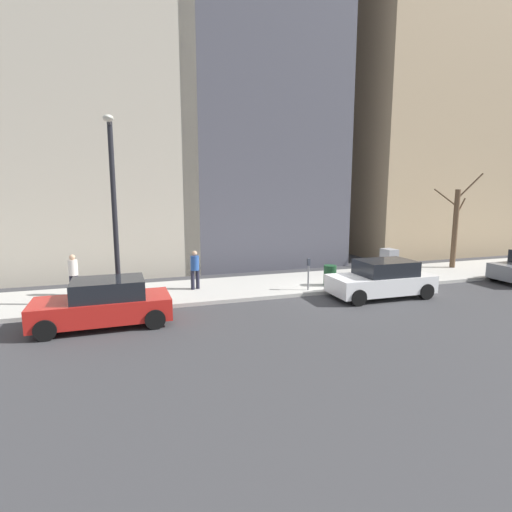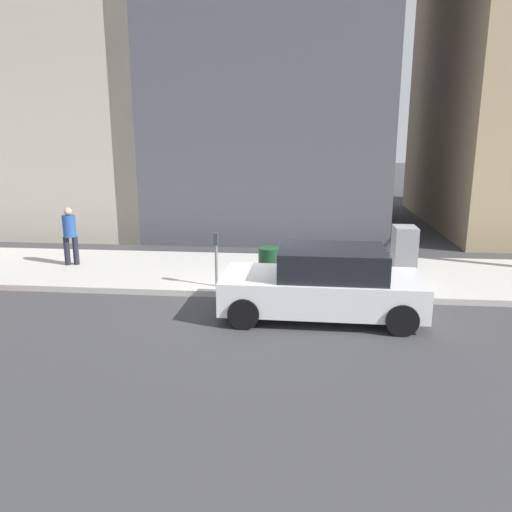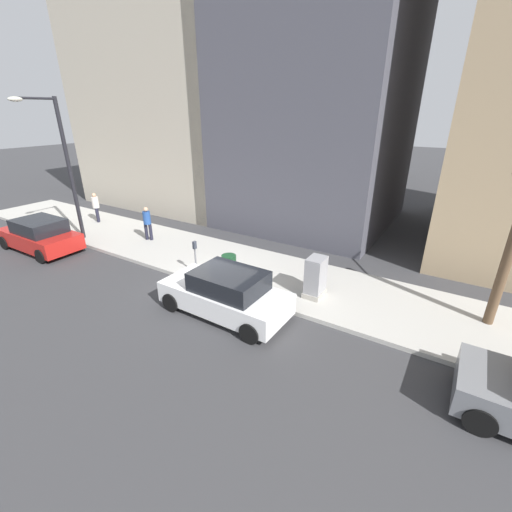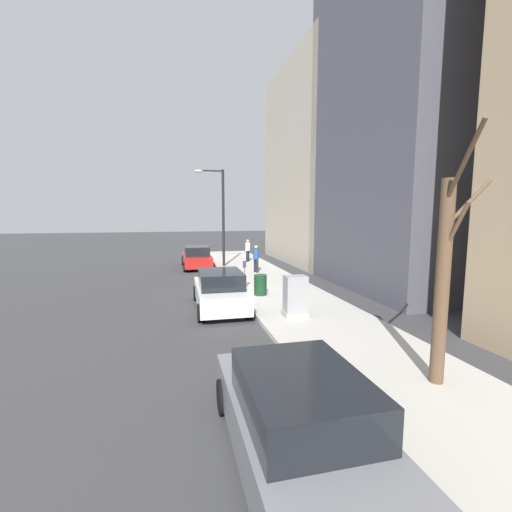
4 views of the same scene
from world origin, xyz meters
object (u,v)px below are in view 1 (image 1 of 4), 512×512
(parking_meter, at_px, (308,271))
(streetlamp, at_px, (114,199))
(office_tower_right, at_px, (82,137))
(office_tower_left, at_px, (412,57))
(parked_car_white, at_px, (382,279))
(office_block_center, at_px, (246,72))
(parked_car_red, at_px, (104,303))
(pedestrian_midblock, at_px, (73,272))
(trash_bin, at_px, (330,275))
(utility_box, at_px, (389,264))
(bare_tree, at_px, (455,226))
(pedestrian_near_meter, at_px, (195,268))

(parking_meter, bearing_deg, streetlamp, 91.26)
(office_tower_right, bearing_deg, office_tower_left, -89.86)
(parked_car_white, xyz_separation_m, office_tower_left, (12.29, -10.63, 13.20))
(parked_car_white, xyz_separation_m, office_block_center, (11.28, 2.31, 10.79))
(streetlamp, bearing_deg, office_block_center, -38.38)
(parked_car_red, distance_m, office_tower_right, 14.17)
(pedestrian_midblock, relative_size, office_tower_right, 0.11)
(pedestrian_midblock, height_order, office_block_center, office_block_center)
(parking_meter, bearing_deg, trash_bin, -70.60)
(pedestrian_midblock, xyz_separation_m, office_tower_left, (8.64, -22.55, 12.85))
(trash_bin, height_order, pedestrian_midblock, pedestrian_midblock)
(parking_meter, height_order, streetlamp, streetlamp)
(utility_box, bearing_deg, office_tower_right, 54.76)
(bare_tree, distance_m, trash_bin, 8.89)
(parking_meter, relative_size, pedestrian_midblock, 0.81)
(parked_car_red, bearing_deg, parking_meter, -78.67)
(parking_meter, height_order, bare_tree, bare_tree)
(utility_box, xyz_separation_m, office_block_center, (8.93, 4.37, 10.68))
(parked_car_red, distance_m, pedestrian_midblock, 4.10)
(parking_meter, height_order, office_tower_left, office_tower_left)
(utility_box, distance_m, office_tower_left, 18.54)
(utility_box, relative_size, office_tower_left, 0.05)
(bare_tree, relative_size, pedestrian_near_meter, 3.08)
(parked_car_red, bearing_deg, pedestrian_midblock, 17.74)
(office_tower_left, bearing_deg, utility_box, 139.25)
(office_block_center, bearing_deg, parked_car_red, 144.16)
(parked_car_white, xyz_separation_m, utility_box, (2.35, -2.06, 0.11))
(pedestrian_midblock, xyz_separation_m, office_block_center, (7.63, -9.61, 10.44))
(streetlamp, distance_m, trash_bin, 9.53)
(streetlamp, relative_size, office_tower_left, 0.23)
(pedestrian_near_meter, xyz_separation_m, office_tower_left, (9.14, -17.75, 12.85))
(trash_bin, bearing_deg, parked_car_white, -146.12)
(trash_bin, bearing_deg, bare_tree, -78.65)
(parked_car_white, height_order, utility_box, utility_box)
(streetlamp, bearing_deg, utility_box, -85.25)
(utility_box, xyz_separation_m, trash_bin, (-0.40, 3.37, -0.25))
(trash_bin, relative_size, pedestrian_near_meter, 0.54)
(pedestrian_near_meter, distance_m, office_block_center, 14.08)
(parked_car_red, xyz_separation_m, office_block_center, (11.51, -8.31, 10.79))
(parked_car_white, distance_m, parking_meter, 3.00)
(parked_car_red, bearing_deg, parked_car_white, -89.56)
(bare_tree, bearing_deg, trash_bin, 101.35)
(trash_bin, distance_m, office_block_center, 14.41)
(parked_car_red, bearing_deg, utility_box, -79.31)
(pedestrian_near_meter, relative_size, office_tower_left, 0.06)
(office_block_center, xyz_separation_m, office_tower_right, (0.95, 9.62, -4.16))
(bare_tree, bearing_deg, pedestrian_midblock, 90.03)
(parked_car_white, height_order, pedestrian_midblock, pedestrian_midblock)
(pedestrian_near_meter, bearing_deg, streetlamp, -167.79)
(parked_car_red, distance_m, office_block_center, 17.83)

